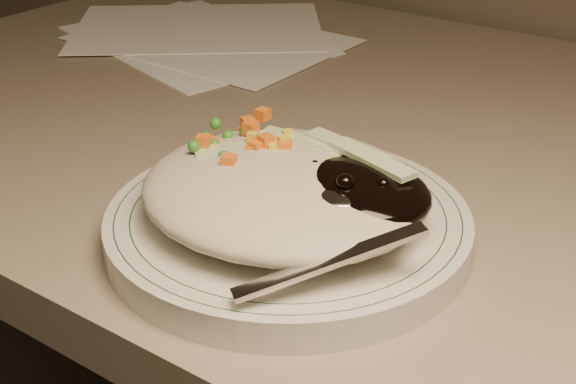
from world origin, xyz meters
The scene contains 5 objects.
desk centered at (0.00, 1.38, 0.54)m, with size 1.40×0.70×0.74m.
plate centered at (-0.08, 1.17, 0.75)m, with size 0.24×0.24×0.02m, color silver.
plate_rim centered at (-0.08, 1.17, 0.76)m, with size 0.23×0.23×0.00m.
meal centered at (-0.07, 1.17, 0.78)m, with size 0.21×0.19×0.05m.
papers centered at (-0.44, 1.49, 0.74)m, with size 0.38×0.35×0.00m.
Camera 1 is at (0.19, 0.79, 1.02)m, focal length 50.00 mm.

